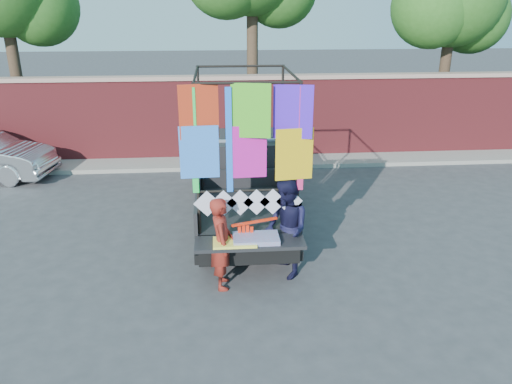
{
  "coord_description": "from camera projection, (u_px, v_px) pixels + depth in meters",
  "views": [
    {
      "loc": [
        -0.21,
        -8.41,
        4.71
      ],
      "look_at": [
        0.47,
        0.09,
        1.44
      ],
      "focal_mm": 35.0,
      "sensor_mm": 36.0,
      "label": 1
    }
  ],
  "objects": [
    {
      "name": "tree_right",
      "position": [
        455.0,
        0.0,
        15.95
      ],
      "size": [
        4.2,
        3.3,
        6.62
      ],
      "color": "#38281C",
      "rests_on": "ground"
    },
    {
      "name": "man",
      "position": [
        286.0,
        229.0,
        8.88
      ],
      "size": [
        0.92,
        1.06,
        1.85
      ],
      "primitive_type": "imported",
      "rotation": [
        0.0,
        0.0,
        -1.29
      ],
      "color": "black",
      "rests_on": "ground"
    },
    {
      "name": "pickup_truck",
      "position": [
        241.0,
        180.0,
        11.42
      ],
      "size": [
        2.22,
        5.59,
        3.52
      ],
      "color": "black",
      "rests_on": "ground"
    },
    {
      "name": "curb",
      "position": [
        225.0,
        163.0,
        15.37
      ],
      "size": [
        30.0,
        1.2,
        0.12
      ],
      "primitive_type": "cube",
      "color": "gray",
      "rests_on": "ground"
    },
    {
      "name": "brick_wall",
      "position": [
        223.0,
        117.0,
        15.57
      ],
      "size": [
        30.0,
        0.45,
        2.61
      ],
      "color": "maroon",
      "rests_on": "ground"
    },
    {
      "name": "ground",
      "position": [
        232.0,
        265.0,
        9.53
      ],
      "size": [
        90.0,
        90.0,
        0.0
      ],
      "primitive_type": "plane",
      "color": "#38383A",
      "rests_on": "ground"
    },
    {
      "name": "streamer_bundle",
      "position": [
        249.0,
        231.0,
        8.66
      ],
      "size": [
        0.81,
        0.31,
        0.59
      ],
      "color": "#FE2B0D",
      "rests_on": "ground"
    },
    {
      "name": "woman",
      "position": [
        222.0,
        243.0,
        8.54
      ],
      "size": [
        0.42,
        0.62,
        1.67
      ],
      "primitive_type": "imported",
      "rotation": [
        0.0,
        0.0,
        1.61
      ],
      "color": "maroon",
      "rests_on": "ground"
    }
  ]
}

